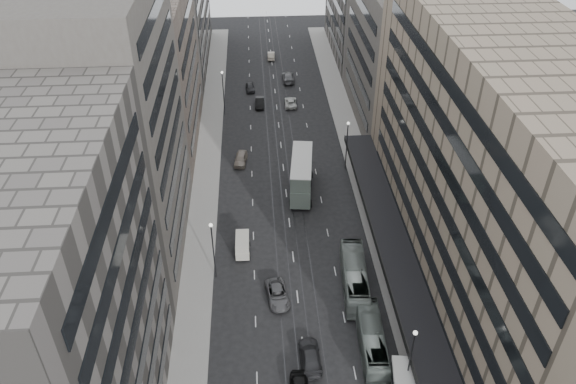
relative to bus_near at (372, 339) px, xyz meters
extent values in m
plane|color=black|center=(-7.18, 0.02, -1.44)|extent=(220.00, 220.00, 0.00)
cube|color=gray|center=(4.82, 37.52, -1.36)|extent=(4.00, 125.00, 0.15)
cube|color=gray|center=(-19.18, 37.52, -1.36)|extent=(4.00, 125.00, 0.15)
cube|color=#7C6E5B|center=(14.32, 8.02, 13.56)|extent=(15.00, 60.00, 30.00)
cube|color=black|center=(4.82, 8.02, 2.56)|extent=(4.40, 60.00, 0.50)
cube|color=#48443F|center=(14.32, 52.02, 10.56)|extent=(15.00, 28.00, 24.00)
cube|color=#5E5954|center=(-28.68, -7.98, 13.56)|extent=(15.00, 28.00, 30.00)
cube|color=#48443F|center=(-28.68, 19.02, 15.56)|extent=(15.00, 26.00, 34.00)
cube|color=#65594E|center=(-28.68, 46.02, 11.06)|extent=(15.00, 28.00, 25.00)
cylinder|color=#262628|center=(2.52, -4.98, 2.56)|extent=(0.16, 0.16, 8.00)
sphere|color=silver|center=(2.52, -4.98, 6.66)|extent=(0.44, 0.44, 0.44)
cylinder|color=#262628|center=(2.52, 35.02, 2.56)|extent=(0.16, 0.16, 8.00)
sphere|color=silver|center=(2.52, 35.02, 6.66)|extent=(0.44, 0.44, 0.44)
cylinder|color=#262628|center=(-16.88, 12.02, 2.56)|extent=(0.16, 0.16, 8.00)
sphere|color=silver|center=(-16.88, 12.02, 6.66)|extent=(0.44, 0.44, 0.44)
cylinder|color=#262628|center=(-16.88, 55.02, 2.56)|extent=(0.16, 0.16, 8.00)
sphere|color=silver|center=(-16.88, 55.02, 6.66)|extent=(0.44, 0.44, 0.44)
imported|color=gray|center=(0.00, 0.00, 0.00)|extent=(2.91, 10.42, 2.87)
imported|color=gray|center=(-0.30, 9.23, 0.16)|extent=(3.51, 11.60, 3.19)
cube|color=slate|center=(-4.93, 29.29, 0.46)|extent=(4.08, 10.60, 2.64)
cube|color=slate|center=(-4.93, 29.29, 2.92)|extent=(3.98, 10.18, 2.29)
cube|color=silver|center=(-4.93, 29.29, 4.14)|extent=(4.08, 10.60, 0.14)
cylinder|color=black|center=(-6.80, 25.77, -0.86)|extent=(0.46, 1.18, 1.15)
cylinder|color=black|center=(-3.95, 25.42, -0.86)|extent=(0.46, 1.18, 1.15)
cylinder|color=black|center=(-5.91, 33.15, -0.86)|extent=(0.46, 1.18, 1.15)
cylinder|color=black|center=(-3.06, 32.81, -0.86)|extent=(0.46, 1.18, 1.15)
cube|color=silver|center=(2.02, -5.65, 0.72)|extent=(2.65, 5.06, 1.01)
cylinder|color=black|center=(1.21, -3.90, -1.07)|extent=(0.30, 0.76, 0.73)
cylinder|color=black|center=(3.26, -4.17, -1.07)|extent=(0.30, 0.76, 0.73)
cube|color=beige|center=(-13.58, 16.23, -0.54)|extent=(1.77, 3.84, 1.17)
cube|color=beige|center=(-13.58, 16.23, 0.51)|extent=(1.73, 3.76, 0.92)
cylinder|color=black|center=(-14.45, 14.98, -1.13)|extent=(0.18, 0.61, 0.61)
cylinder|color=black|center=(-12.74, 14.96, -1.13)|extent=(0.18, 0.61, 0.61)
cylinder|color=black|center=(-14.42, 17.50, -1.13)|extent=(0.18, 0.61, 0.61)
cylinder|color=black|center=(-12.71, 17.48, -1.13)|extent=(0.18, 0.61, 0.61)
imported|color=#575759|center=(-9.53, 7.87, -0.72)|extent=(3.04, 5.40, 1.42)
imported|color=#28292B|center=(-6.60, -1.18, -0.66)|extent=(2.26, 5.36, 1.55)
imported|color=gray|center=(-13.88, 37.81, -0.66)|extent=(2.43, 4.75, 1.55)
imported|color=black|center=(-10.37, 57.57, -0.69)|extent=(1.74, 4.60, 1.50)
imported|color=silver|center=(-4.53, 57.53, -0.77)|extent=(2.33, 4.84, 1.33)
imported|color=slate|center=(-4.26, 68.66, -0.61)|extent=(2.34, 5.73, 1.66)
imported|color=#262628|center=(-12.10, 64.62, -0.75)|extent=(1.90, 4.15, 1.38)
imported|color=#C2B5A0|center=(-7.24, 80.80, -0.72)|extent=(1.65, 4.39, 1.43)
camera|label=1|loc=(-11.38, -38.37, 46.88)|focal=35.00mm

